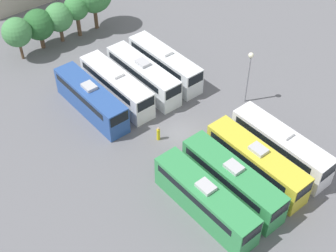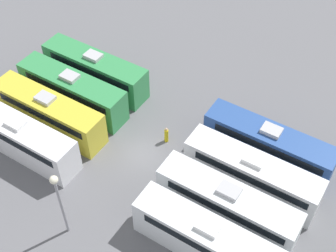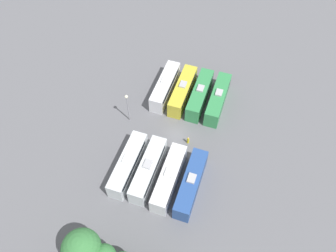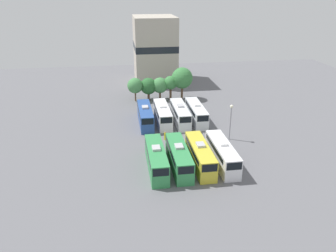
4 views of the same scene
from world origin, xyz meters
name	(u,v)px [view 3 (image 3 of 4)]	position (x,y,z in m)	size (l,w,h in m)	color
ground_plane	(176,135)	(0.00, 0.00, 0.00)	(126.74, 126.74, 0.00)	slate
bus_0	(218,99)	(-5.12, -9.04, 1.83)	(2.55, 11.02, 3.69)	#338C4C
bus_1	(200,95)	(-1.67, -8.99, 1.83)	(2.55, 11.02, 3.69)	#338C4C
bus_2	(183,91)	(1.65, -8.90, 1.83)	(2.55, 11.02, 3.69)	gold
bus_3	(165,86)	(5.16, -8.93, 1.83)	(2.55, 11.02, 3.69)	silver
bus_4	(191,184)	(-5.25, 9.10, 1.83)	(2.55, 11.02, 3.69)	#284C93
bus_5	(169,178)	(-1.73, 9.23, 1.83)	(2.55, 11.02, 3.69)	silver
bus_6	(148,170)	(1.83, 8.91, 1.83)	(2.55, 11.02, 3.69)	silver
bus_7	(128,164)	(5.23, 9.08, 1.83)	(2.55, 11.02, 3.69)	silver
worker_person	(188,140)	(-2.38, 0.85, 0.76)	(0.36, 0.36, 1.65)	gold
light_pole	(127,103)	(9.15, -0.60, 4.58)	(0.60, 0.60, 6.60)	gray
tree_4	(81,248)	(5.03, 23.81, 5.16)	(5.11, 5.11, 7.74)	brown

